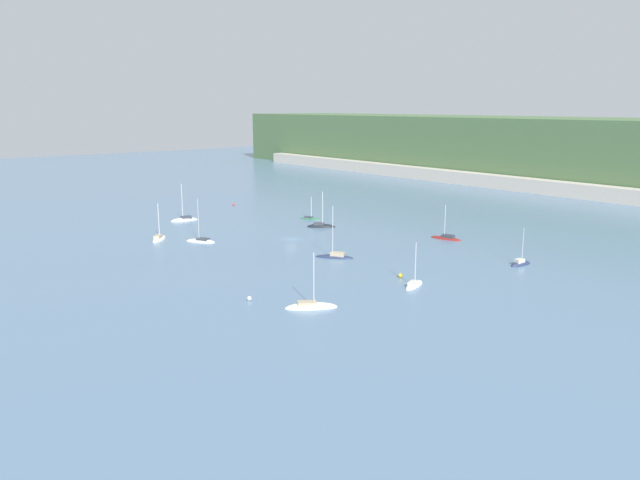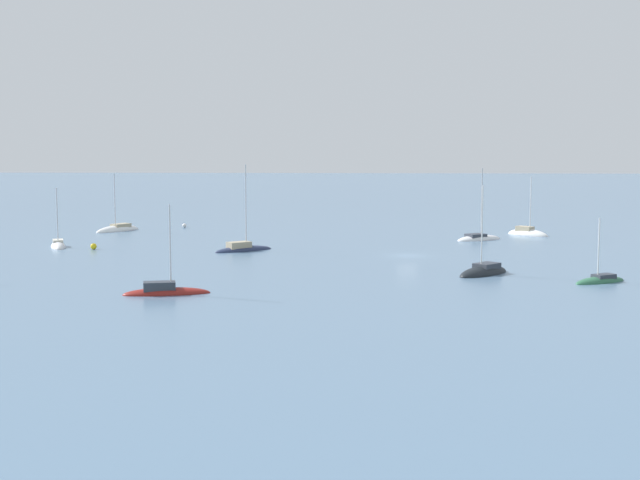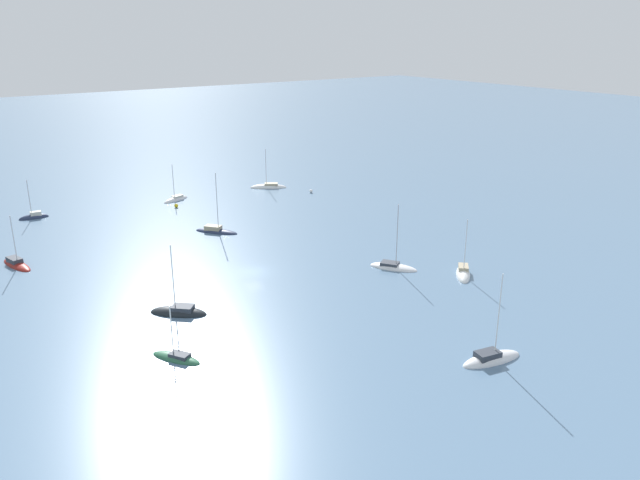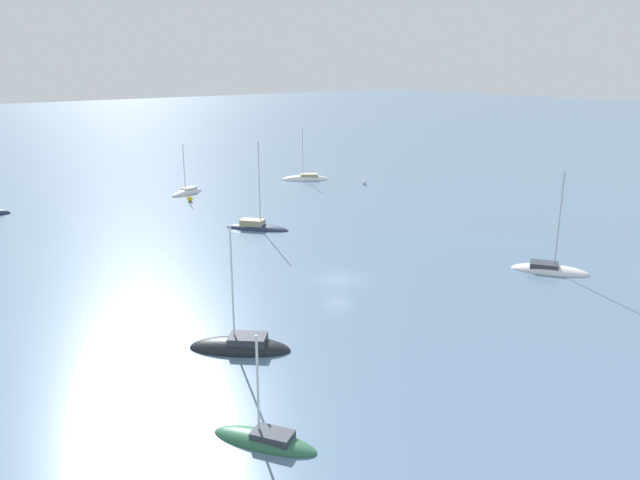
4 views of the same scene
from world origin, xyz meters
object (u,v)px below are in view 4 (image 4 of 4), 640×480
(sailboat_0, at_px, (265,441))
(sailboat_6, at_px, (241,348))
(sailboat_2, at_px, (549,271))
(sailboat_4, at_px, (187,193))
(sailboat_5, at_px, (257,228))
(mooring_buoy_2, at_px, (364,182))
(mooring_buoy_0, at_px, (190,199))
(sailboat_1, at_px, (306,180))

(sailboat_0, distance_m, sailboat_6, 12.10)
(sailboat_2, bearing_deg, sailboat_6, -129.16)
(sailboat_4, relative_size, sailboat_5, 0.74)
(mooring_buoy_2, bearing_deg, sailboat_4, 67.46)
(mooring_buoy_0, bearing_deg, sailboat_2, -164.86)
(sailboat_6, xyz_separation_m, mooring_buoy_2, (42.39, -50.03, 0.28))
(sailboat_6, relative_size, mooring_buoy_2, 14.23)
(sailboat_0, relative_size, sailboat_1, 0.70)
(sailboat_2, bearing_deg, sailboat_0, -112.28)
(sailboat_6, relative_size, mooring_buoy_0, 12.75)
(sailboat_2, xyz_separation_m, sailboat_6, (3.85, 34.08, 0.00))
(sailboat_4, height_order, sailboat_6, sailboat_6)
(sailboat_4, relative_size, mooring_buoy_2, 11.99)
(sailboat_1, bearing_deg, sailboat_2, 111.94)
(sailboat_4, bearing_deg, sailboat_1, 154.30)
(sailboat_1, height_order, sailboat_6, sailboat_6)
(sailboat_4, distance_m, mooring_buoy_0, 5.98)
(sailboat_0, height_order, sailboat_2, sailboat_2)
(sailboat_2, height_order, mooring_buoy_2, sailboat_2)
(mooring_buoy_2, bearing_deg, sailboat_5, 114.31)
(sailboat_5, xyz_separation_m, mooring_buoy_0, (19.88, -0.56, 0.25))
(sailboat_6, bearing_deg, sailboat_0, 108.74)
(sailboat_0, distance_m, mooring_buoy_2, 76.67)
(sailboat_5, distance_m, sailboat_6, 34.50)
(sailboat_0, xyz_separation_m, sailboat_5, (39.58, -24.34, 0.08))
(mooring_buoy_0, bearing_deg, sailboat_0, 157.29)
(sailboat_0, bearing_deg, sailboat_5, -62.57)
(sailboat_2, xyz_separation_m, mooring_buoy_2, (46.25, -15.95, 0.28))
(sailboat_0, xyz_separation_m, sailboat_6, (11.04, -4.96, 0.01))
(sailboat_0, height_order, sailboat_5, sailboat_5)
(sailboat_2, bearing_deg, mooring_buoy_0, 162.44)
(mooring_buoy_2, bearing_deg, sailboat_0, 134.18)
(sailboat_1, height_order, sailboat_4, sailboat_1)
(sailboat_1, distance_m, sailboat_2, 56.78)
(sailboat_4, xyz_separation_m, sailboat_6, (-53.96, 22.17, 0.00))
(sailboat_2, distance_m, sailboat_5, 35.58)
(sailboat_0, bearing_deg, sailboat_4, -53.65)
(sailboat_6, height_order, mooring_buoy_0, sailboat_6)
(sailboat_1, xyz_separation_m, sailboat_2, (-55.83, 10.34, 0.00))
(sailboat_6, bearing_deg, mooring_buoy_0, -69.42)
(sailboat_5, distance_m, mooring_buoy_0, 19.89)
(sailboat_2, relative_size, mooring_buoy_2, 15.04)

